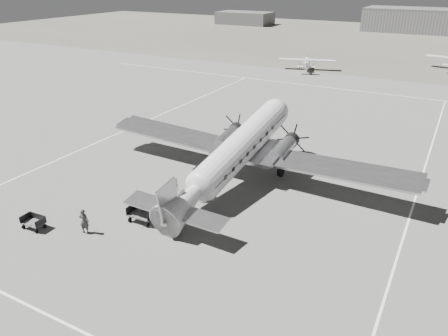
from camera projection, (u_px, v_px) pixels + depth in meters
ground at (226, 208)px, 32.01m from camera, size 260.00×260.00×0.00m
taxi_line_near at (87, 334)px, 20.79m from camera, size 60.00×0.15×0.01m
taxi_line_right at (398, 254)px, 26.76m from camera, size 0.15×80.00×0.01m
taxi_line_left at (126, 130)px, 47.90m from camera, size 0.15×60.00×0.01m
taxi_line_horizon at (356, 91)px, 64.07m from camera, size 90.00×0.15×0.01m
grass_infield at (408, 43)px, 108.15m from camera, size 260.00×90.00×0.01m
hangar_main at (441, 21)px, 124.66m from camera, size 42.00×14.00×6.60m
shed_secondary at (245, 18)px, 147.45m from camera, size 18.00×10.00×4.00m
dc3_airliner at (236, 154)px, 34.60m from camera, size 28.55×20.29×5.32m
light_plane_left at (307, 64)px, 77.39m from camera, size 11.92×10.65×2.08m
baggage_cart_near at (142, 214)px, 30.05m from camera, size 1.98×1.42×1.10m
baggage_cart_far at (33, 222)px, 29.28m from camera, size 1.63×1.19×0.89m
ground_crew at (84, 221)px, 28.60m from camera, size 0.75×0.61×1.77m
ramp_agent at (166, 196)px, 32.08m from camera, size 0.84×0.92×1.53m
passenger at (174, 188)px, 32.83m from camera, size 0.63×0.95×1.90m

